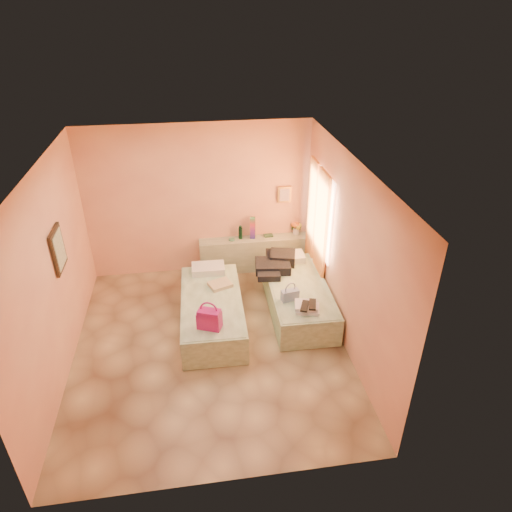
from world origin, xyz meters
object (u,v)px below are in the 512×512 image
at_px(flower_vase, 296,227).
at_px(magenta_handbag, 209,319).
at_px(towel_stack, 307,307).
at_px(blue_handbag, 290,295).
at_px(headboard_ledge, 254,254).
at_px(bed_right, 298,297).
at_px(green_book, 268,235).
at_px(water_bottle, 240,232).
at_px(bed_left, 212,312).

height_order(flower_vase, magenta_handbag, flower_vase).
height_order(magenta_handbag, towel_stack, magenta_handbag).
bearing_deg(blue_handbag, headboard_ledge, 88.11).
distance_m(bed_right, blue_handbag, 0.57).
bearing_deg(green_book, towel_stack, -87.72).
bearing_deg(headboard_ledge, green_book, 11.33).
distance_m(bed_right, towel_stack, 0.75).
relative_size(headboard_ledge, water_bottle, 8.08).
bearing_deg(flower_vase, magenta_handbag, -126.97).
bearing_deg(magenta_handbag, flower_vase, 75.05).
bearing_deg(green_book, flower_vase, -1.12).
height_order(water_bottle, blue_handbag, water_bottle).
distance_m(headboard_ledge, flower_vase, 0.94).
bearing_deg(bed_right, magenta_handbag, -148.40).
distance_m(water_bottle, blue_handbag, 1.94).
bearing_deg(headboard_ledge, water_bottle, 171.21).
bearing_deg(bed_right, headboard_ledge, 111.45).
bearing_deg(water_bottle, towel_stack, -70.68).
xyz_separation_m(bed_left, blue_handbag, (1.20, -0.21, 0.34)).
height_order(headboard_ledge, magenta_handbag, magenta_handbag).
bearing_deg(bed_left, towel_stack, -18.55).
bearing_deg(bed_right, towel_stack, -90.90).
distance_m(bed_left, green_book, 2.08).
relative_size(headboard_ledge, towel_stack, 5.86).
height_order(flower_vase, blue_handbag, flower_vase).
relative_size(water_bottle, magenta_handbag, 0.76).
distance_m(bed_right, magenta_handbag, 1.78).
bearing_deg(towel_stack, water_bottle, 109.32).
bearing_deg(water_bottle, bed_left, -111.79).
xyz_separation_m(bed_right, blue_handbag, (-0.23, -0.39, 0.34)).
distance_m(magenta_handbag, towel_stack, 1.49).
bearing_deg(flower_vase, towel_stack, -98.26).
distance_m(bed_right, water_bottle, 1.73).
bearing_deg(towel_stack, blue_handbag, 124.75).
height_order(magenta_handbag, blue_handbag, magenta_handbag).
height_order(headboard_ledge, blue_handbag, blue_handbag).
bearing_deg(bed_left, headboard_ledge, 61.62).
bearing_deg(headboard_ledge, bed_right, -69.69).
distance_m(flower_vase, magenta_handbag, 2.98).
xyz_separation_m(bed_right, magenta_handbag, (-1.50, -0.88, 0.41)).
bearing_deg(flower_vase, headboard_ledge, -174.49).
bearing_deg(water_bottle, bed_right, -61.96).
bearing_deg(magenta_handbag, headboard_ledge, 89.10).
xyz_separation_m(flower_vase, towel_stack, (-0.32, -2.18, -0.24)).
xyz_separation_m(bed_left, towel_stack, (1.41, -0.50, 0.30)).
relative_size(flower_vase, blue_handbag, 1.04).
xyz_separation_m(bed_right, flower_vase, (0.29, 1.50, 0.54)).
relative_size(bed_right, magenta_handbag, 6.03).
bearing_deg(headboard_ledge, flower_vase, 5.51).
height_order(bed_left, magenta_handbag, magenta_handbag).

